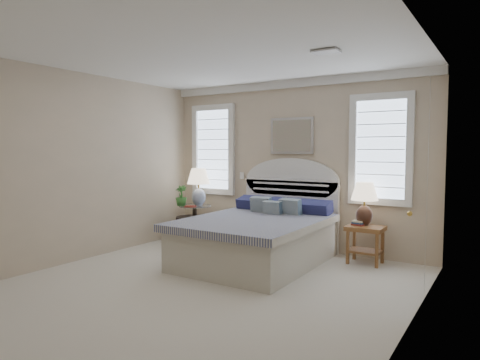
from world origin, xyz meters
name	(u,v)px	position (x,y,z in m)	size (l,w,h in m)	color
floor	(197,289)	(0.00, 0.00, 0.00)	(4.50, 5.00, 0.01)	#BDB1A1
ceiling	(195,49)	(0.00, 0.00, 2.70)	(4.50, 5.00, 0.01)	white
wall_back	(292,165)	(0.00, 2.50, 1.35)	(4.50, 0.02, 2.70)	beige
wall_left	(70,167)	(-2.25, 0.00, 1.35)	(0.02, 5.00, 2.70)	beige
wall_right	(408,179)	(2.25, 0.00, 1.35)	(0.02, 5.00, 2.70)	beige
crown_molding	(292,84)	(0.00, 2.46, 2.64)	(4.50, 0.08, 0.12)	white
hvac_vent	(326,52)	(1.20, 0.80, 2.68)	(0.30, 0.20, 0.02)	#B2B2B2
switch_plate	(242,176)	(-0.95, 2.48, 1.15)	(0.08, 0.01, 0.12)	white
window_left	(214,150)	(-1.55, 2.48, 1.60)	(0.90, 0.06, 1.60)	silver
window_right	(381,149)	(1.40, 2.48, 1.60)	(0.90, 0.06, 1.60)	silver
painting	(291,136)	(0.00, 2.46, 1.82)	(0.74, 0.04, 0.58)	silver
closet_door	(428,186)	(2.23, 1.20, 1.20)	(0.02, 1.80, 2.40)	white
bed	(260,235)	(0.00, 1.46, 0.39)	(1.72, 2.28, 1.47)	beige
side_table_left	(195,219)	(-1.65, 2.05, 0.39)	(0.56, 0.56, 0.63)	black
nightstand_right	(365,236)	(1.30, 2.15, 0.39)	(0.50, 0.40, 0.53)	#955D30
floor_pot	(191,230)	(-1.60, 1.88, 0.23)	(0.50, 0.50, 0.46)	black
lamp_left	(199,183)	(-1.60, 2.10, 1.03)	(0.49, 0.49, 0.65)	silver
lamp_right	(364,199)	(1.25, 2.23, 0.90)	(0.47, 0.47, 0.62)	black
potted_plant	(181,196)	(-1.80, 1.87, 0.81)	(0.20, 0.20, 0.35)	#2D6A2A
books_left	(190,206)	(-1.57, 1.83, 0.64)	(0.21, 0.18, 0.02)	maroon
books_right	(358,223)	(1.19, 2.16, 0.56)	(0.18, 0.15, 0.07)	maroon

